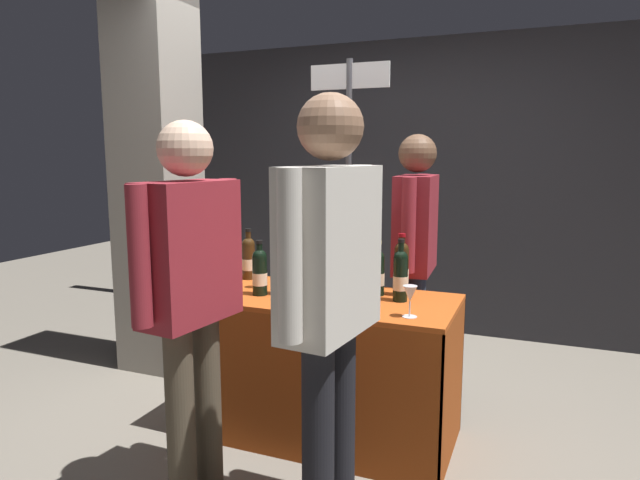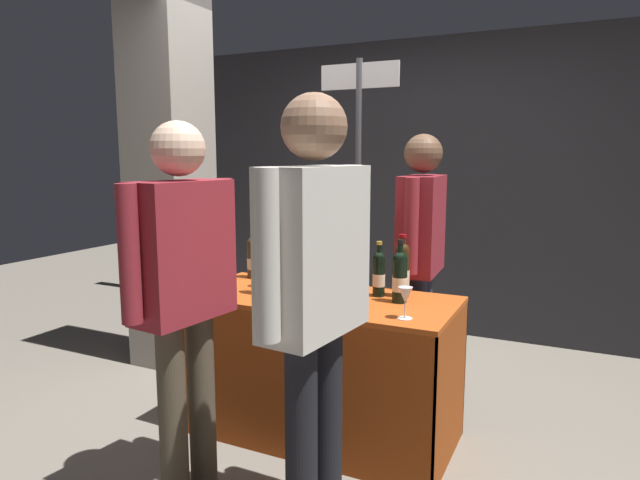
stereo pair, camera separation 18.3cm
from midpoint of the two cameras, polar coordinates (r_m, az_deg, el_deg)
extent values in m
plane|color=gray|center=(3.23, 1.71, -19.09)|extent=(12.00, 12.00, 0.00)
cube|color=#2D2D33|center=(4.86, 11.91, 5.25)|extent=(5.86, 0.12, 2.46)
cube|color=gray|center=(4.08, -13.96, 7.75)|extent=(0.47, 0.47, 2.91)
cube|color=#B74C19|center=(2.96, 1.78, -6.01)|extent=(1.42, 0.66, 0.02)
cube|color=#963E14|center=(2.81, -1.02, -15.14)|extent=(1.42, 0.01, 0.74)
cube|color=#963E14|center=(3.35, 4.02, -11.10)|extent=(1.42, 0.01, 0.74)
cube|color=#963E14|center=(3.40, -9.36, -10.89)|extent=(0.01, 0.66, 0.74)
cube|color=#963E14|center=(2.89, 15.08, -14.77)|extent=(0.01, 0.66, 0.74)
cylinder|color=#38230F|center=(3.03, -7.62, -3.24)|extent=(0.08, 0.08, 0.23)
sphere|color=#38230F|center=(3.01, -7.67, -1.10)|extent=(0.07, 0.07, 0.07)
cylinder|color=#38230F|center=(3.00, -7.68, -0.44)|extent=(0.03, 0.03, 0.07)
cylinder|color=maroon|center=(3.00, -7.70, 0.40)|extent=(0.03, 0.03, 0.02)
cylinder|color=beige|center=(3.03, -7.62, -3.58)|extent=(0.08, 0.08, 0.07)
cylinder|color=black|center=(2.98, -4.36, -3.60)|extent=(0.08, 0.08, 0.21)
sphere|color=black|center=(2.96, -4.38, -1.64)|extent=(0.08, 0.08, 0.08)
cylinder|color=black|center=(2.96, -4.39, -0.98)|extent=(0.03, 0.03, 0.07)
cylinder|color=black|center=(2.95, -4.40, -0.15)|extent=(0.04, 0.04, 0.02)
cylinder|color=beige|center=(2.99, -4.36, -3.91)|extent=(0.08, 0.08, 0.07)
cylinder|color=#38230F|center=(3.37, -5.28, -2.13)|extent=(0.08, 0.08, 0.21)
sphere|color=#38230F|center=(3.35, -5.30, -0.35)|extent=(0.08, 0.08, 0.08)
cylinder|color=#38230F|center=(3.35, -5.31, 0.29)|extent=(0.03, 0.03, 0.08)
cylinder|color=black|center=(3.34, -5.32, 1.08)|extent=(0.04, 0.04, 0.02)
cylinder|color=beige|center=(3.38, -5.27, -2.41)|extent=(0.08, 0.08, 0.07)
cylinder|color=#38230F|center=(2.96, 10.17, -3.41)|extent=(0.08, 0.08, 0.25)
sphere|color=#38230F|center=(2.94, 10.23, -1.06)|extent=(0.08, 0.08, 0.08)
cylinder|color=#38230F|center=(2.93, 10.25, -0.42)|extent=(0.03, 0.03, 0.07)
cylinder|color=maroon|center=(2.93, 10.27, 0.40)|extent=(0.04, 0.04, 0.02)
cylinder|color=beige|center=(2.96, 10.16, -3.79)|extent=(0.08, 0.08, 0.08)
cylinder|color=black|center=(3.05, 3.83, -3.27)|extent=(0.08, 0.08, 0.21)
sphere|color=black|center=(3.03, 3.85, -1.30)|extent=(0.08, 0.08, 0.08)
cylinder|color=black|center=(3.02, 3.86, -0.53)|extent=(0.03, 0.03, 0.08)
cylinder|color=#B7932D|center=(3.01, 3.87, 0.40)|extent=(0.03, 0.03, 0.02)
cylinder|color=beige|center=(3.05, 3.83, -3.59)|extent=(0.08, 0.08, 0.07)
cylinder|color=black|center=(2.74, 5.94, -4.78)|extent=(0.07, 0.07, 0.20)
sphere|color=black|center=(2.71, 5.97, -2.68)|extent=(0.07, 0.07, 0.07)
cylinder|color=black|center=(2.70, 5.99, -1.78)|extent=(0.03, 0.03, 0.09)
cylinder|color=maroon|center=(2.70, 6.00, -0.68)|extent=(0.04, 0.04, 0.02)
cylinder|color=beige|center=(2.74, 5.93, -5.11)|extent=(0.08, 0.08, 0.07)
cylinder|color=black|center=(2.95, 7.82, -3.78)|extent=(0.06, 0.06, 0.21)
sphere|color=black|center=(2.93, 7.86, -1.81)|extent=(0.06, 0.06, 0.06)
cylinder|color=black|center=(2.93, 7.88, -1.15)|extent=(0.03, 0.03, 0.07)
cylinder|color=#B7932D|center=(2.92, 7.89, -0.32)|extent=(0.03, 0.03, 0.02)
cylinder|color=beige|center=(2.96, 7.81, -4.09)|extent=(0.07, 0.07, 0.07)
cylinder|color=#192333|center=(2.97, -2.18, -3.23)|extent=(0.07, 0.07, 0.25)
sphere|color=#192333|center=(2.95, -2.20, -0.87)|extent=(0.07, 0.07, 0.07)
cylinder|color=#192333|center=(2.94, -2.20, -0.23)|extent=(0.03, 0.03, 0.07)
cylinder|color=black|center=(2.93, -2.21, 0.58)|extent=(0.04, 0.04, 0.02)
cylinder|color=beige|center=(2.97, -2.18, -3.61)|extent=(0.07, 0.07, 0.08)
cylinder|color=black|center=(2.84, 10.00, -4.13)|extent=(0.07, 0.07, 0.23)
sphere|color=black|center=(2.82, 10.06, -1.90)|extent=(0.07, 0.07, 0.07)
cylinder|color=black|center=(2.81, 10.08, -1.12)|extent=(0.03, 0.03, 0.08)
cylinder|color=black|center=(2.81, 10.11, -0.17)|extent=(0.03, 0.03, 0.02)
cylinder|color=beige|center=(2.85, 9.99, -4.48)|extent=(0.08, 0.08, 0.07)
cylinder|color=silver|center=(2.60, 10.70, -7.90)|extent=(0.07, 0.07, 0.00)
cylinder|color=silver|center=(2.59, 10.73, -7.13)|extent=(0.01, 0.01, 0.07)
cone|color=silver|center=(2.57, 10.77, -5.58)|extent=(0.07, 0.07, 0.07)
cylinder|color=silver|center=(3.16, -4.27, -4.81)|extent=(0.07, 0.07, 0.00)
cylinder|color=silver|center=(3.15, -4.28, -4.08)|extent=(0.01, 0.01, 0.08)
cone|color=silver|center=(3.13, -4.29, -2.75)|extent=(0.07, 0.07, 0.07)
cylinder|color=silver|center=(2.89, -0.78, -6.04)|extent=(0.06, 0.06, 0.00)
cylinder|color=silver|center=(2.89, -0.78, -5.42)|extent=(0.01, 0.01, 0.06)
cone|color=silver|center=(2.87, -0.78, -4.25)|extent=(0.06, 0.06, 0.06)
cylinder|color=#590C19|center=(2.88, -0.78, -4.58)|extent=(0.03, 0.03, 0.01)
cylinder|color=silver|center=(3.13, 1.61, -3.57)|extent=(0.10, 0.10, 0.15)
cylinder|color=#38722D|center=(3.10, 1.75, -1.08)|extent=(0.02, 0.04, 0.28)
ellipsoid|color=red|center=(3.09, 1.98, 1.48)|extent=(0.03, 0.03, 0.05)
cylinder|color=#38722D|center=(3.11, 2.07, -0.83)|extent=(0.04, 0.03, 0.30)
ellipsoid|color=#E05B1E|center=(3.07, 2.31, 1.85)|extent=(0.03, 0.03, 0.05)
cylinder|color=#38722D|center=(3.11, 1.48, -1.07)|extent=(0.02, 0.04, 0.27)
ellipsoid|color=#E05B1E|center=(3.10, 1.76, 1.46)|extent=(0.03, 0.03, 0.05)
cylinder|color=#38722D|center=(3.13, 1.74, -1.75)|extent=(0.01, 0.02, 0.19)
ellipsoid|color=gold|center=(3.12, 1.80, 0.03)|extent=(0.03, 0.03, 0.05)
cylinder|color=#38722D|center=(3.11, 1.94, -1.33)|extent=(0.03, 0.01, 0.25)
ellipsoid|color=red|center=(3.08, 2.15, 0.89)|extent=(0.03, 0.03, 0.05)
cylinder|color=#38722D|center=(3.10, 1.45, -1.72)|extent=(0.01, 0.02, 0.21)
ellipsoid|color=red|center=(3.09, 1.53, 0.19)|extent=(0.03, 0.03, 0.05)
cylinder|color=#2D3347|center=(3.58, 11.79, -9.37)|extent=(0.12, 0.12, 0.81)
cylinder|color=#2D3347|center=(3.42, 11.25, -10.23)|extent=(0.12, 0.12, 0.81)
cube|color=maroon|center=(3.35, 11.89, 1.55)|extent=(0.24, 0.46, 0.58)
sphere|color=brown|center=(3.32, 12.11, 8.68)|extent=(0.22, 0.22, 0.22)
cylinder|color=maroon|center=(3.61, 12.66, 2.39)|extent=(0.08, 0.08, 0.53)
cylinder|color=maroon|center=(3.09, 11.01, 1.40)|extent=(0.08, 0.08, 0.53)
cylinder|color=#4C4233|center=(2.53, -12.77, -17.25)|extent=(0.12, 0.12, 0.82)
cylinder|color=#4C4233|center=(2.64, -10.01, -16.01)|extent=(0.12, 0.12, 0.82)
cube|color=maroon|center=(2.37, -11.87, -1.08)|extent=(0.26, 0.46, 0.58)
sphere|color=beige|center=(2.34, -12.19, 9.15)|extent=(0.23, 0.23, 0.23)
cylinder|color=maroon|center=(2.19, -16.75, -1.45)|extent=(0.08, 0.08, 0.54)
cylinder|color=maroon|center=(2.56, -7.73, 0.28)|extent=(0.08, 0.08, 0.54)
cylinder|color=black|center=(2.18, 0.64, -20.89)|extent=(0.12, 0.12, 0.86)
cylinder|color=black|center=(2.32, 3.10, -18.98)|extent=(0.12, 0.12, 0.86)
cube|color=beige|center=(2.00, 2.02, -1.15)|extent=(0.26, 0.49, 0.61)
sphere|color=#8C664C|center=(1.98, 2.09, 11.53)|extent=(0.24, 0.24, 0.24)
cylinder|color=beige|center=(1.77, -2.47, -1.68)|extent=(0.08, 0.08, 0.56)
cylinder|color=beige|center=(2.24, 5.57, 0.50)|extent=(0.08, 0.08, 0.56)
cylinder|color=#47474C|center=(3.92, 5.24, 2.35)|extent=(0.04, 0.04, 2.15)
cube|color=silver|center=(3.93, 5.44, 16.41)|extent=(0.56, 0.02, 0.17)
camera|label=1|loc=(0.09, -88.19, 0.28)|focal=31.22mm
camera|label=2|loc=(0.09, 91.81, -0.28)|focal=31.22mm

